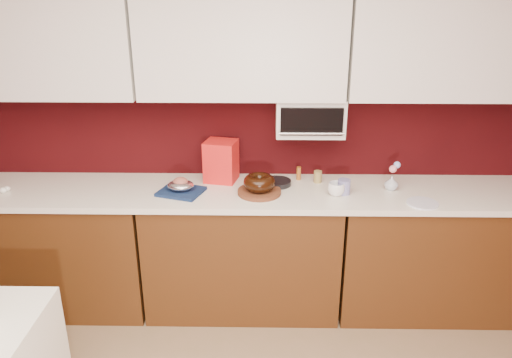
{
  "coord_description": "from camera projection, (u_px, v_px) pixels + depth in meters",
  "views": [
    {
      "loc": [
        0.15,
        -1.15,
        2.2
      ],
      "look_at": [
        0.1,
        1.84,
        1.02
      ],
      "focal_mm": 35.0,
      "sensor_mm": 36.0,
      "label": 1
    }
  ],
  "objects": [
    {
      "name": "wall_back",
      "position": [
        243.0,
        127.0,
        3.52
      ],
      "size": [
        4.0,
        0.02,
        2.5
      ],
      "primitive_type": "cube",
      "color": "#340709",
      "rests_on": "floor"
    },
    {
      "name": "amber_bottle",
      "position": [
        299.0,
        173.0,
        3.52
      ],
      "size": [
        0.04,
        0.04,
        0.1
      ],
      "primitive_type": "cylinder",
      "rotation": [
        0.0,
        0.0,
        -0.27
      ],
      "color": "#98541B",
      "rests_on": "countertop"
    },
    {
      "name": "dark_pan",
      "position": [
        277.0,
        182.0,
        3.44
      ],
      "size": [
        0.22,
        0.22,
        0.03
      ],
      "primitive_type": "cylinder",
      "rotation": [
        0.0,
        0.0,
        -0.2
      ],
      "color": "black",
      "rests_on": "countertop"
    },
    {
      "name": "toaster_oven_handle",
      "position": [
        311.0,
        134.0,
        3.19
      ],
      "size": [
        0.42,
        0.02,
        0.02
      ],
      "primitive_type": "cylinder",
      "rotation": [
        0.0,
        1.57,
        0.0
      ],
      "color": "silver",
      "rests_on": "toaster_oven"
    },
    {
      "name": "toaster_oven_door",
      "position": [
        312.0,
        122.0,
        3.18
      ],
      "size": [
        0.4,
        0.02,
        0.18
      ],
      "primitive_type": "cube",
      "color": "black",
      "rests_on": "toaster_oven"
    },
    {
      "name": "upper_cabinet_left",
      "position": [
        32.0,
        42.0,
        3.17
      ],
      "size": [
        1.31,
        0.33,
        0.7
      ],
      "primitive_type": "cube",
      "color": "white",
      "rests_on": "wall_back"
    },
    {
      "name": "roasted_ham",
      "position": [
        180.0,
        182.0,
        3.28
      ],
      "size": [
        0.11,
        0.1,
        0.06
      ],
      "primitive_type": "ellipsoid",
      "rotation": [
        0.0,
        0.0,
        -0.15
      ],
      "color": "#AF5F50",
      "rests_on": "foil_ham_nest"
    },
    {
      "name": "egg_left",
      "position": [
        7.0,
        189.0,
        3.33
      ],
      "size": [
        0.06,
        0.05,
        0.04
      ],
      "primitive_type": "ellipsoid",
      "rotation": [
        0.0,
        0.0,
        -0.38
      ],
      "color": "silver",
      "rests_on": "countertop"
    },
    {
      "name": "paper_cup",
      "position": [
        318.0,
        177.0,
        3.47
      ],
      "size": [
        0.07,
        0.07,
        0.08
      ],
      "primitive_type": "cylinder",
      "rotation": [
        0.0,
        0.0,
        0.21
      ],
      "color": "olive",
      "rests_on": "countertop"
    },
    {
      "name": "egg_right",
      "position": [
        3.0,
        190.0,
        3.3
      ],
      "size": [
        0.05,
        0.04,
        0.04
      ],
      "primitive_type": "ellipsoid",
      "rotation": [
        0.0,
        0.0,
        0.04
      ],
      "color": "white",
      "rests_on": "countertop"
    },
    {
      "name": "flower_blue",
      "position": [
        397.0,
        165.0,
        3.32
      ],
      "size": [
        0.05,
        0.05,
        0.05
      ],
      "primitive_type": "sphere",
      "color": "#9CB2FA",
      "rests_on": "flower_vase"
    },
    {
      "name": "blue_jar",
      "position": [
        344.0,
        187.0,
        3.28
      ],
      "size": [
        0.08,
        0.08,
        0.1
      ],
      "primitive_type": "cylinder",
      "rotation": [
        0.0,
        0.0,
        0.0
      ],
      "color": "navy",
      "rests_on": "countertop"
    },
    {
      "name": "bundt_cake",
      "position": [
        259.0,
        182.0,
        3.27
      ],
      "size": [
        0.27,
        0.27,
        0.09
      ],
      "primitive_type": "torus",
      "rotation": [
        0.0,
        0.0,
        -0.35
      ],
      "color": "black",
      "rests_on": "cake_base"
    },
    {
      "name": "base_cabinet_right",
      "position": [
        432.0,
        253.0,
        3.51
      ],
      "size": [
        1.31,
        0.58,
        0.86
      ],
      "primitive_type": "cube",
      "color": "#4E2A0F",
      "rests_on": "floor"
    },
    {
      "name": "navy_towel",
      "position": [
        181.0,
        192.0,
        3.31
      ],
      "size": [
        0.33,
        0.31,
        0.02
      ],
      "primitive_type": "cube",
      "rotation": [
        0.0,
        0.0,
        -0.32
      ],
      "color": "#14264D",
      "rests_on": "countertop"
    },
    {
      "name": "flower_vase",
      "position": [
        392.0,
        182.0,
        3.34
      ],
      "size": [
        0.08,
        0.08,
        0.11
      ],
      "primitive_type": "imported",
      "rotation": [
        0.0,
        0.0,
        -0.09
      ],
      "color": "silver",
      "rests_on": "countertop"
    },
    {
      "name": "cake_base",
      "position": [
        259.0,
        192.0,
        3.29
      ],
      "size": [
        0.31,
        0.31,
        0.03
      ],
      "primitive_type": "cylinder",
      "rotation": [
        0.0,
        0.0,
        -0.08
      ],
      "color": "brown",
      "rests_on": "countertop"
    },
    {
      "name": "base_cabinet_center",
      "position": [
        243.0,
        251.0,
        3.53
      ],
      "size": [
        1.31,
        0.58,
        0.86
      ],
      "primitive_type": "cube",
      "color": "#4E2A0F",
      "rests_on": "floor"
    },
    {
      "name": "upper_cabinet_right",
      "position": [
        454.0,
        43.0,
        3.12
      ],
      "size": [
        1.31,
        0.33,
        0.7
      ],
      "primitive_type": "cube",
      "color": "white",
      "rests_on": "wall_back"
    },
    {
      "name": "flower_pink",
      "position": [
        393.0,
        169.0,
        3.31
      ],
      "size": [
        0.05,
        0.05,
        0.05
      ],
      "primitive_type": "sphere",
      "color": "pink",
      "rests_on": "flower_vase"
    },
    {
      "name": "china_plate",
      "position": [
        422.0,
        203.0,
        3.14
      ],
      "size": [
        0.2,
        0.2,
        0.01
      ],
      "primitive_type": "cylinder",
      "rotation": [
        0.0,
        0.0,
        -0.02
      ],
      "color": "white",
      "rests_on": "countertop"
    },
    {
      "name": "pandoro_box",
      "position": [
        221.0,
        161.0,
        3.47
      ],
      "size": [
        0.25,
        0.23,
        0.29
      ],
      "primitive_type": "cube",
      "rotation": [
        0.0,
        0.0,
        -0.21
      ],
      "color": "red",
      "rests_on": "countertop"
    },
    {
      "name": "coffee_mug",
      "position": [
        336.0,
        188.0,
        3.25
      ],
      "size": [
        0.12,
        0.12,
        0.11
      ],
      "primitive_type": "imported",
      "rotation": [
        0.0,
        0.0,
        0.37
      ],
      "color": "white",
      "rests_on": "countertop"
    },
    {
      "name": "toaster_oven",
      "position": [
        310.0,
        115.0,
        3.33
      ],
      "size": [
        0.45,
        0.3,
        0.25
      ],
      "primitive_type": "cube",
      "color": "white",
      "rests_on": "upper_cabinet_center"
    },
    {
      "name": "base_cabinet_left",
      "position": [
        56.0,
        250.0,
        3.55
      ],
      "size": [
        1.31,
        0.58,
        0.86
      ],
      "primitive_type": "cube",
      "color": "#4E2A0F",
      "rests_on": "floor"
    },
    {
      "name": "countertop",
      "position": [
        242.0,
        193.0,
        3.36
      ],
      "size": [
        4.0,
        0.62,
        0.04
      ],
      "primitive_type": "cube",
      "color": "white",
      "rests_on": "base_cabinet_center"
    },
    {
      "name": "foil_ham_nest",
      "position": [
        181.0,
        185.0,
        3.29
      ],
      "size": [
        0.18,
        0.15,
        0.06
      ],
      "primitive_type": "ellipsoid",
      "rotation": [
        0.0,
        0.0,
        0.02
      ],
      "color": "silver",
      "rests_on": "navy_towel"
    },
    {
      "name": "upper_cabinet_center",
      "position": [
        242.0,
        42.0,
        3.14
      ],
      "size": [
        1.31,
        0.33,
        0.7
      ],
      "primitive_type": "cube",
      "color": "white",
      "rests_on": "wall_back"
    }
  ]
}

